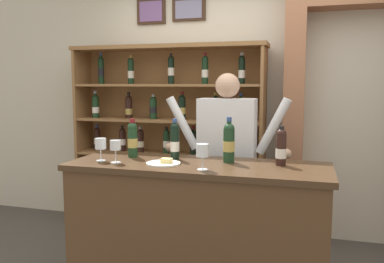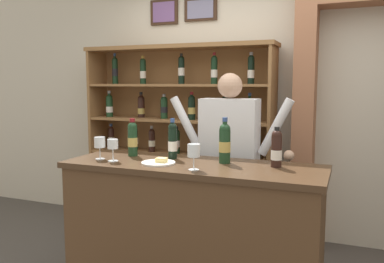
{
  "view_description": "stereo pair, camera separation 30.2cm",
  "coord_description": "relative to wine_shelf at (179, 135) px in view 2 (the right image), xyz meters",
  "views": [
    {
      "loc": [
        0.69,
        -2.58,
        1.54
      ],
      "look_at": [
        -0.14,
        0.31,
        1.18
      ],
      "focal_mm": 37.25,
      "sensor_mm": 36.0,
      "label": 1
    },
    {
      "loc": [
        0.98,
        -2.48,
        1.54
      ],
      "look_at": [
        -0.14,
        0.31,
        1.18
      ],
      "focal_mm": 37.25,
      "sensor_mm": 36.0,
      "label": 2
    }
  ],
  "objects": [
    {
      "name": "shopkeeper",
      "position": [
        0.75,
        -0.71,
        0.0
      ],
      "size": [
        1.04,
        0.22,
        1.62
      ],
      "color": "#2D3347",
      "rests_on": "ground"
    },
    {
      "name": "wine_glass_center",
      "position": [
        -0.03,
        -1.37,
        0.11
      ],
      "size": [
        0.08,
        0.08,
        0.16
      ],
      "color": "silver",
      "rests_on": "tasting_counter"
    },
    {
      "name": "tasting_bottle_bianco",
      "position": [
        0.85,
        -1.17,
        0.13
      ],
      "size": [
        0.08,
        0.08,
        0.31
      ],
      "color": "#19381E",
      "rests_on": "tasting_counter"
    },
    {
      "name": "cheese_plate",
      "position": [
        0.44,
        -1.36,
        -0.0
      ],
      "size": [
        0.23,
        0.23,
        0.04
      ],
      "color": "white",
      "rests_on": "tasting_counter"
    },
    {
      "name": "tasting_counter",
      "position": [
        0.65,
        -1.27,
        -0.51
      ],
      "size": [
        1.78,
        0.62,
        1.0
      ],
      "color": "#4C331E",
      "rests_on": "ground"
    },
    {
      "name": "back_wall",
      "position": [
        0.66,
        0.29,
        0.74
      ],
      "size": [
        12.0,
        0.19,
        3.49
      ],
      "color": "beige",
      "rests_on": "ground"
    },
    {
      "name": "tasting_bottle_chianti",
      "position": [
        0.45,
        -1.16,
        0.13
      ],
      "size": [
        0.07,
        0.07,
        0.29
      ],
      "color": "black",
      "rests_on": "tasting_counter"
    },
    {
      "name": "wine_glass_spare",
      "position": [
        0.11,
        -1.4,
        0.11
      ],
      "size": [
        0.07,
        0.07,
        0.16
      ],
      "color": "silver",
      "rests_on": "tasting_counter"
    },
    {
      "name": "tasting_bottle_super_tuscan",
      "position": [
        1.2,
        -1.17,
        0.12
      ],
      "size": [
        0.07,
        0.07,
        0.26
      ],
      "color": "black",
      "rests_on": "tasting_counter"
    },
    {
      "name": "tasting_bottle_rosso",
      "position": [
        0.12,
        -1.16,
        0.13
      ],
      "size": [
        0.07,
        0.07,
        0.28
      ],
      "color": "#19381E",
      "rests_on": "tasting_counter"
    },
    {
      "name": "archway_doorway",
      "position": [
        1.89,
        0.16,
        0.38
      ],
      "size": [
        1.49,
        0.45,
        2.48
      ],
      "color": "#9E6647",
      "rests_on": "ground"
    },
    {
      "name": "wine_shelf",
      "position": [
        0.0,
        0.0,
        0.0
      ],
      "size": [
        2.0,
        0.37,
        1.92
      ],
      "color": "olive",
      "rests_on": "ground"
    },
    {
      "name": "wine_glass_left",
      "position": [
        0.74,
        -1.46,
        0.11
      ],
      "size": [
        0.08,
        0.08,
        0.17
      ],
      "color": "silver",
      "rests_on": "tasting_counter"
    }
  ]
}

